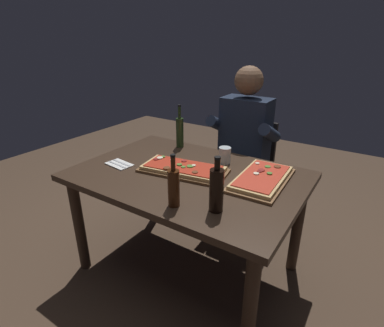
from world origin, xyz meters
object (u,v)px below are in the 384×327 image
dining_table (188,187)px  vinegar_bottle_green (216,189)px  wine_bottle_dark (174,187)px  seated_diner (242,142)px  tumbler_near_camera (225,155)px  pizza_rectangular_front (183,169)px  diner_chair (246,166)px  pizza_rectangular_left (262,178)px  oil_bottle_amber (180,131)px

dining_table → vinegar_bottle_green: bearing=-38.1°
wine_bottle_dark → seated_diner: seated_diner is taller
tumbler_near_camera → vinegar_bottle_green: bearing=-66.4°
pizza_rectangular_front → tumbler_near_camera: (0.15, 0.27, 0.03)m
seated_diner → pizza_rectangular_front: bearing=-95.9°
dining_table → pizza_rectangular_front: (-0.04, 0.01, 0.12)m
vinegar_bottle_green → wine_bottle_dark: bearing=-159.3°
pizza_rectangular_front → diner_chair: diner_chair is taller
pizza_rectangular_left → tumbler_near_camera: tumbler_near_camera is taller
pizza_rectangular_left → tumbler_near_camera: bearing=157.3°
pizza_rectangular_left → oil_bottle_amber: 0.79m
oil_bottle_amber → seated_diner: bearing=44.6°
dining_table → vinegar_bottle_green: 0.50m
pizza_rectangular_front → tumbler_near_camera: size_ratio=5.29×
dining_table → pizza_rectangular_front: pizza_rectangular_front is taller
oil_bottle_amber → diner_chair: bearing=52.8°
diner_chair → pizza_rectangular_left: bearing=-61.1°
vinegar_bottle_green → tumbler_near_camera: (-0.24, 0.56, -0.06)m
pizza_rectangular_left → diner_chair: diner_chair is taller
tumbler_near_camera → seated_diner: 0.46m
pizza_rectangular_left → seated_diner: bearing=123.6°
vinegar_bottle_green → diner_chair: bearing=105.7°
tumbler_near_camera → seated_diner: size_ratio=0.08×
vinegar_bottle_green → tumbler_near_camera: bearing=113.6°
wine_bottle_dark → tumbler_near_camera: size_ratio=2.52×
wine_bottle_dark → vinegar_bottle_green: bearing=20.7°
wine_bottle_dark → tumbler_near_camera: (-0.04, 0.63, -0.05)m
seated_diner → tumbler_near_camera: bearing=-80.5°
dining_table → wine_bottle_dark: size_ratio=5.06×
pizza_rectangular_left → vinegar_bottle_green: size_ratio=1.79×
oil_bottle_amber → vinegar_bottle_green: oil_bottle_amber is taller
pizza_rectangular_front → wine_bottle_dark: wine_bottle_dark is taller
vinegar_bottle_green → seated_diner: size_ratio=0.21×
wine_bottle_dark → tumbler_near_camera: bearing=94.0°
vinegar_bottle_green → diner_chair: vinegar_bottle_green is taller
wine_bottle_dark → vinegar_bottle_green: vinegar_bottle_green is taller
pizza_rectangular_front → tumbler_near_camera: tumbler_near_camera is taller
pizza_rectangular_left → diner_chair: 0.85m
pizza_rectangular_left → seated_diner: size_ratio=0.38×
pizza_rectangular_front → diner_chair: (0.07, 0.85, -0.27)m
dining_table → vinegar_bottle_green: (0.36, -0.28, 0.21)m
wine_bottle_dark → seated_diner: bearing=96.3°
wine_bottle_dark → vinegar_bottle_green: size_ratio=0.98×
wine_bottle_dark → seated_diner: size_ratio=0.21×
dining_table → tumbler_near_camera: 0.34m
wine_bottle_dark → dining_table: bearing=113.9°
dining_table → tumbler_near_camera: bearing=68.2°
dining_table → tumbler_near_camera: (0.11, 0.28, 0.15)m
wine_bottle_dark → diner_chair: bearing=95.7°
dining_table → oil_bottle_amber: bearing=130.8°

